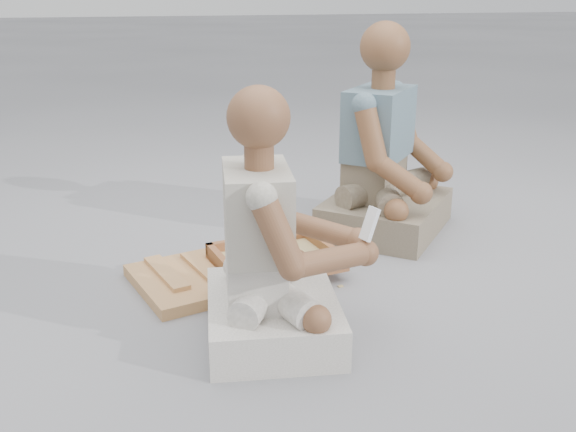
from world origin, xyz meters
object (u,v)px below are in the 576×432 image
object	(u,v)px
tool_tray	(276,259)
carved_panel	(224,273)
companion	(385,164)
craftsman	(271,257)

from	to	relation	value
tool_tray	carved_panel	bearing A→B (deg)	171.95
tool_tray	companion	size ratio (longest dim) A/B	0.53
carved_panel	tool_tray	world-z (taller)	tool_tray
carved_panel	companion	world-z (taller)	companion
tool_tray	craftsman	world-z (taller)	craftsman
craftsman	companion	world-z (taller)	companion
carved_panel	companion	distance (m)	0.92
carved_panel	craftsman	distance (m)	0.53
carved_panel	companion	bearing A→B (deg)	20.53
carved_panel	craftsman	world-z (taller)	craftsman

